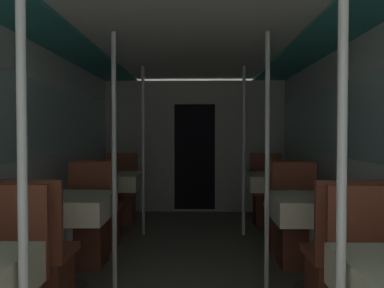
{
  "coord_description": "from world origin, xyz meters",
  "views": [
    {
      "loc": [
        0.07,
        -0.83,
        1.27
      ],
      "look_at": [
        0.01,
        2.82,
        1.16
      ],
      "focal_mm": 40.0,
      "sensor_mm": 36.0,
      "label": 1
    }
  ],
  "objects_px": {
    "support_pole_right_0": "(341,193)",
    "support_pole_right_1": "(267,161)",
    "dining_table_left_2": "(112,183)",
    "chair_right_near_1": "(340,277)",
    "chair_left_near_1": "(39,275)",
    "dining_table_right_1": "(316,210)",
    "support_pole_left_0": "(23,192)",
    "chair_left_far_1": "(86,233)",
    "support_pole_right_2": "(244,151)",
    "chair_right_near_2": "(285,221)",
    "chair_left_near_2": "(101,220)",
    "chair_right_far_1": "(298,234)",
    "chair_left_far_2": "(121,202)",
    "dining_table_left_1": "(66,210)",
    "support_pole_left_2": "(143,151)",
    "chair_right_far_2": "(268,202)",
    "support_pole_left_1": "(114,161)"
  },
  "relations": [
    {
      "from": "support_pole_right_0",
      "to": "support_pole_right_1",
      "type": "height_order",
      "value": "same"
    },
    {
      "from": "dining_table_left_2",
      "to": "chair_right_near_1",
      "type": "distance_m",
      "value": 3.15
    },
    {
      "from": "chair_left_near_1",
      "to": "dining_table_right_1",
      "type": "relative_size",
      "value": 1.29
    },
    {
      "from": "support_pole_left_0",
      "to": "chair_left_near_1",
      "type": "relative_size",
      "value": 2.14
    },
    {
      "from": "chair_left_far_1",
      "to": "support_pole_right_2",
      "type": "distance_m",
      "value": 2.15
    },
    {
      "from": "dining_table_left_2",
      "to": "chair_right_near_2",
      "type": "xyz_separation_m",
      "value": [
        2.02,
        -0.6,
        -0.34
      ]
    },
    {
      "from": "support_pole_left_0",
      "to": "chair_left_near_2",
      "type": "height_order",
      "value": "support_pole_left_0"
    },
    {
      "from": "chair_right_far_1",
      "to": "support_pole_right_2",
      "type": "xyz_separation_m",
      "value": [
        -0.39,
        1.19,
        0.74
      ]
    },
    {
      "from": "support_pole_left_0",
      "to": "dining_table_left_2",
      "type": "distance_m",
      "value": 3.63
    },
    {
      "from": "support_pole_right_0",
      "to": "dining_table_right_1",
      "type": "relative_size",
      "value": 2.76
    },
    {
      "from": "support_pole_left_0",
      "to": "chair_left_far_2",
      "type": "xyz_separation_m",
      "value": [
        -0.39,
        4.19,
        -0.74
      ]
    },
    {
      "from": "dining_table_left_1",
      "to": "chair_left_far_2",
      "type": "distance_m",
      "value": 2.42
    },
    {
      "from": "chair_left_near_1",
      "to": "dining_table_left_2",
      "type": "bearing_deg",
      "value": 90.0
    },
    {
      "from": "chair_left_far_1",
      "to": "support_pole_right_1",
      "type": "height_order",
      "value": "support_pole_right_1"
    },
    {
      "from": "chair_left_far_2",
      "to": "support_pole_right_1",
      "type": "height_order",
      "value": "support_pole_right_1"
    },
    {
      "from": "support_pole_right_1",
      "to": "chair_right_far_1",
      "type": "bearing_deg",
      "value": 56.84
    },
    {
      "from": "support_pole_left_2",
      "to": "dining_table_left_1",
      "type": "bearing_deg",
      "value": -102.32
    },
    {
      "from": "dining_table_left_2",
      "to": "chair_right_far_2",
      "type": "bearing_deg",
      "value": 16.55
    },
    {
      "from": "chair_right_far_1",
      "to": "chair_right_far_2",
      "type": "bearing_deg",
      "value": -90.0
    },
    {
      "from": "dining_table_right_1",
      "to": "chair_right_far_1",
      "type": "relative_size",
      "value": 0.78
    },
    {
      "from": "support_pole_right_0",
      "to": "chair_right_far_2",
      "type": "height_order",
      "value": "support_pole_right_0"
    },
    {
      "from": "dining_table_left_1",
      "to": "chair_right_near_1",
      "type": "xyz_separation_m",
      "value": [
        2.02,
        -0.6,
        -0.34
      ]
    },
    {
      "from": "chair_left_far_1",
      "to": "support_pole_left_2",
      "type": "height_order",
      "value": "support_pole_left_2"
    },
    {
      "from": "dining_table_left_1",
      "to": "support_pole_right_0",
      "type": "relative_size",
      "value": 0.36
    },
    {
      "from": "chair_right_near_1",
      "to": "chair_right_near_2",
      "type": "xyz_separation_m",
      "value": [
        0.0,
        1.79,
        0.0
      ]
    },
    {
      "from": "support_pole_right_0",
      "to": "chair_right_near_1",
      "type": "bearing_deg",
      "value": 71.83
    },
    {
      "from": "support_pole_left_1",
      "to": "support_pole_left_2",
      "type": "bearing_deg",
      "value": 90.0
    },
    {
      "from": "chair_left_near_1",
      "to": "chair_left_far_1",
      "type": "relative_size",
      "value": 1.0
    },
    {
      "from": "chair_left_far_1",
      "to": "support_pole_left_1",
      "type": "height_order",
      "value": "support_pole_left_1"
    },
    {
      "from": "dining_table_left_1",
      "to": "chair_left_far_1",
      "type": "distance_m",
      "value": 0.69
    },
    {
      "from": "support_pole_right_0",
      "to": "chair_right_near_1",
      "type": "xyz_separation_m",
      "value": [
        0.39,
        1.19,
        -0.74
      ]
    },
    {
      "from": "chair_left_far_1",
      "to": "chair_left_far_2",
      "type": "distance_m",
      "value": 1.79
    },
    {
      "from": "chair_left_far_2",
      "to": "chair_right_near_1",
      "type": "height_order",
      "value": "same"
    },
    {
      "from": "support_pole_left_1",
      "to": "dining_table_left_2",
      "type": "xyz_separation_m",
      "value": [
        -0.39,
        1.79,
        -0.4
      ]
    },
    {
      "from": "chair_left_far_1",
      "to": "chair_left_near_2",
      "type": "distance_m",
      "value": 0.59
    },
    {
      "from": "chair_right_near_1",
      "to": "chair_right_far_2",
      "type": "bearing_deg",
      "value": 90.0
    },
    {
      "from": "dining_table_right_1",
      "to": "chair_right_near_1",
      "type": "height_order",
      "value": "chair_right_near_1"
    },
    {
      "from": "chair_left_near_2",
      "to": "support_pole_right_1",
      "type": "distance_m",
      "value": 2.15
    },
    {
      "from": "support_pole_right_0",
      "to": "chair_right_far_2",
      "type": "relative_size",
      "value": 2.14
    },
    {
      "from": "dining_table_left_2",
      "to": "chair_right_far_2",
      "type": "relative_size",
      "value": 0.78
    },
    {
      "from": "chair_right_near_1",
      "to": "chair_right_far_1",
      "type": "height_order",
      "value": "same"
    },
    {
      "from": "dining_table_left_1",
      "to": "dining_table_right_1",
      "type": "bearing_deg",
      "value": 0.0
    },
    {
      "from": "dining_table_left_2",
      "to": "support_pole_right_2",
      "type": "bearing_deg",
      "value": 0.0
    },
    {
      "from": "chair_left_near_1",
      "to": "support_pole_right_0",
      "type": "distance_m",
      "value": 2.15
    },
    {
      "from": "chair_left_near_2",
      "to": "support_pole_right_2",
      "type": "height_order",
      "value": "support_pole_right_2"
    },
    {
      "from": "dining_table_left_2",
      "to": "dining_table_right_1",
      "type": "xyz_separation_m",
      "value": [
        2.02,
        -1.79,
        0.0
      ]
    },
    {
      "from": "support_pole_left_2",
      "to": "chair_right_far_1",
      "type": "distance_m",
      "value": 2.15
    },
    {
      "from": "dining_table_left_1",
      "to": "chair_right_far_2",
      "type": "xyz_separation_m",
      "value": [
        2.02,
        2.39,
        -0.34
      ]
    },
    {
      "from": "support_pole_left_0",
      "to": "chair_right_far_2",
      "type": "bearing_deg",
      "value": 68.77
    },
    {
      "from": "support_pole_left_2",
      "to": "chair_left_far_1",
      "type": "bearing_deg",
      "value": -108.17
    }
  ]
}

